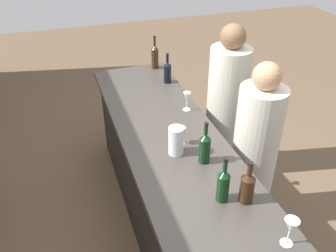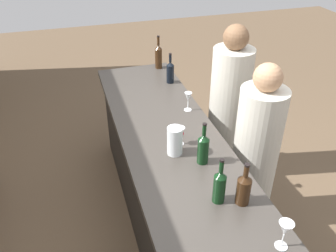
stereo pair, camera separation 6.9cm
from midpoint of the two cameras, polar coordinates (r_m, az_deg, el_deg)
The scene contains 13 objects.
ground_plane at distance 3.31m, azimuth 0.62°, elevation -14.56°, with size 12.00×12.00×0.00m, color brown.
bar_counter at distance 2.98m, azimuth 0.67°, elevation -8.38°, with size 2.58×0.73×0.94m.
wine_bottle_leftmost_amber_brown at distance 2.10m, azimuth 12.95°, elevation -9.70°, with size 0.08×0.08×0.28m.
wine_bottle_second_left_dark_green at distance 2.07m, azimuth 9.20°, elevation -9.41°, with size 0.07×0.07×0.30m.
wine_bottle_center_dark_green at distance 2.34m, azimuth 6.49°, elevation -3.51°, with size 0.08×0.08×0.30m.
wine_bottle_second_right_near_black at distance 3.39m, azimuth 0.95°, elevation 8.69°, with size 0.07×0.07×0.29m.
wine_bottle_rightmost_amber_brown at distance 3.71m, azimuth -0.98°, elevation 11.14°, with size 0.07×0.07×0.34m.
wine_glass_near_left at distance 2.92m, azimuth 3.92°, elevation 4.50°, with size 0.06×0.06×0.16m.
wine_glass_near_center at distance 1.91m, azimuth 19.27°, elevation -15.40°, with size 0.08×0.08×0.17m.
wine_glass_near_right at distance 2.51m, azimuth 2.68°, elevation -1.07°, with size 0.07×0.07×0.14m.
water_pitcher at distance 2.42m, azimuth 1.92°, elevation -2.39°, with size 0.11×0.11×0.21m.
person_left_guest at distance 2.97m, azimuth 14.39°, elevation -4.68°, with size 0.45×0.45×1.47m.
person_center_guest at distance 3.48m, azimuth 10.19°, elevation 2.48°, with size 0.48×0.48×1.54m.
Camera 2 is at (-2.15, 0.64, 2.43)m, focal length 38.09 mm.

